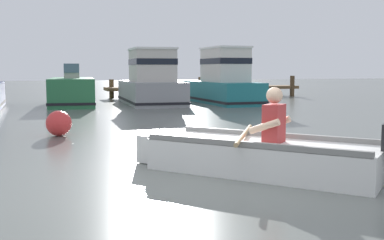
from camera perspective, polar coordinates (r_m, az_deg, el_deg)
The scene contains 7 objects.
ground_plane at distance 6.23m, azimuth 2.85°, elevation -7.08°, with size 120.00×120.00×0.00m, color slate.
wooden_dock at distance 24.68m, azimuth 1.60°, elevation 3.92°, with size 10.33×1.64×1.11m.
rowboat_with_person at distance 6.57m, azimuth 8.01°, elevation -4.21°, with size 2.95×3.17×1.19m.
moored_boat_green at distance 19.89m, azimuth -14.28°, elevation 3.32°, with size 2.18×5.15×1.67m.
moored_boat_grey at distance 19.87m, azimuth -5.01°, elevation 4.41°, with size 2.34×5.39×2.31m.
moored_boat_teal at distance 20.40m, azimuth 3.64°, elevation 4.53°, with size 1.85×5.62×2.38m.
mooring_buoy at distance 10.53m, azimuth -15.83°, elevation -0.39°, with size 0.55×0.55×0.55m, color red.
Camera 1 is at (-2.20, -5.66, 1.42)m, focal length 44.05 mm.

